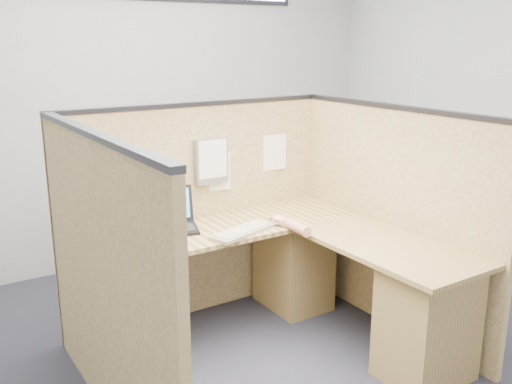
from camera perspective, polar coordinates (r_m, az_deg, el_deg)
floor at (r=3.62m, az=2.39°, el=-17.35°), size 5.00×5.00×0.00m
wall_back at (r=5.09m, az=-12.43°, el=8.57°), size 5.00×0.00×5.00m
cubicle_partitions at (r=3.61m, az=-1.41°, el=-3.90°), size 2.06×1.83×1.53m
l_desk at (r=3.73m, az=2.22°, el=-9.45°), size 1.95×1.75×0.73m
laptop at (r=3.80m, az=-9.07°, el=-2.69°), size 0.42×0.44×0.26m
keyboard at (r=3.67m, az=-1.36°, el=-3.95°), size 0.49×0.29×0.03m
mouse at (r=3.84m, az=2.25°, el=-2.99°), size 0.11×0.08×0.04m
hand_forearm at (r=3.74m, az=3.54°, el=-3.27°), size 0.10×0.37×0.08m
blue_poster at (r=3.63m, az=-18.05°, el=3.95°), size 0.20×0.02×0.26m
american_flag at (r=3.72m, az=-13.18°, el=3.42°), size 0.19×0.01×0.33m
file_holder at (r=3.98m, az=-4.49°, el=3.10°), size 0.25×0.05×0.31m
paper_left at (r=4.05m, az=-4.00°, el=2.02°), size 0.21×0.03×0.27m
paper_right at (r=4.29m, az=1.77°, el=3.98°), size 0.21×0.02×0.27m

